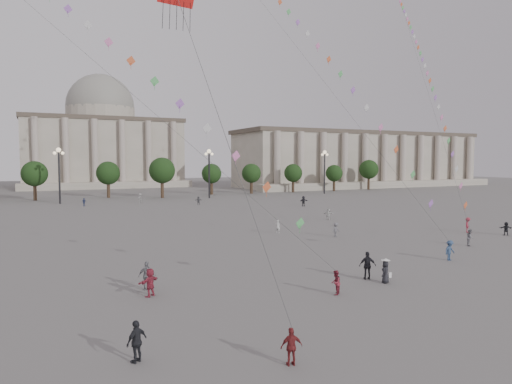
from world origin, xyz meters
name	(u,v)px	position (x,y,z in m)	size (l,w,h in m)	color
ground	(354,286)	(0.00, 0.00, 0.00)	(360.00, 360.00, 0.00)	#5C5A57
hall_east	(361,160)	(75.00, 93.89, 8.43)	(84.00, 26.22, 17.20)	gray
hall_central	(102,141)	(0.00, 129.22, 14.23)	(48.30, 34.30, 35.50)	gray
tree_row	(132,173)	(0.00, 78.00, 5.39)	(137.12, 5.12, 8.00)	#34251A
lamp_post_mid_west	(59,165)	(-15.00, 70.00, 7.35)	(2.00, 0.90, 10.65)	#262628
lamp_post_mid_east	(209,164)	(15.00, 70.00, 7.35)	(2.00, 0.90, 10.65)	#262628
lamp_post_far_east	(325,164)	(45.00, 70.00, 7.35)	(2.00, 0.90, 10.65)	#262628
person_crowd_0	(84,202)	(-11.31, 63.19, 0.74)	(0.87, 0.36, 1.48)	navy
person_crowd_3	(506,229)	(27.93, 9.25, 0.74)	(1.38, 0.44, 1.49)	black
person_crowd_4	(140,198)	(-0.90, 65.04, 0.94)	(1.74, 0.55, 1.88)	silver
person_crowd_6	(336,230)	(10.37, 16.55, 0.77)	(1.00, 0.57, 1.54)	slate
person_crowd_7	(328,214)	(17.77, 28.76, 0.80)	(1.49, 0.47, 1.60)	silver
person_crowd_8	(468,225)	(25.72, 12.40, 0.87)	(1.13, 0.65, 1.75)	#9F2B3C
person_crowd_9	(304,201)	(24.33, 46.03, 0.92)	(1.71, 0.55, 1.85)	black
person_crowd_12	(199,200)	(8.19, 56.89, 0.79)	(1.46, 0.46, 1.57)	#58585C
person_crowd_13	(278,226)	(5.87, 21.48, 0.76)	(0.55, 0.36, 1.51)	silver
tourist_0	(292,347)	(-9.51, -8.31, 0.78)	(0.92, 0.38, 1.56)	maroon
tourist_1	(368,266)	(1.96, 1.00, 0.97)	(1.14, 0.48, 1.95)	black
tourist_2	(150,282)	(-12.60, 3.55, 0.87)	(1.61, 0.51, 1.74)	#9F2B3F
tourist_3	(147,276)	(-12.46, 5.01, 0.92)	(1.08, 0.45, 1.85)	slate
tourist_4	(137,341)	(-15.11, -5.32, 0.88)	(1.03, 0.43, 1.76)	#222327
kite_flyer_0	(336,283)	(-2.17, -1.04, 0.76)	(0.74, 0.58, 1.52)	maroon
kite_flyer_1	(450,250)	(12.02, 2.84, 0.84)	(1.09, 0.62, 1.68)	navy
kite_flyer_2	(470,238)	(19.01, 6.61, 0.81)	(0.79, 0.61, 1.62)	slate
hat_person	(386,271)	(2.45, -0.28, 0.82)	(0.87, 0.76, 1.69)	black
dragon_kite	(178,10)	(-11.11, 2.02, 16.82)	(2.26, 5.67, 19.22)	red
kite_train_east	(423,64)	(33.19, 27.29, 22.50)	(27.16, 38.75, 61.51)	#3F3F3F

